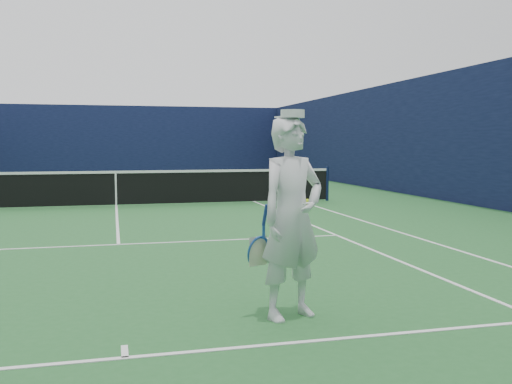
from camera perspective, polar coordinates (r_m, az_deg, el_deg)
The scene contains 5 objects.
ground at distance 16.70m, azimuth -13.80°, elevation -1.38°, with size 80.00×80.00×0.00m, color #24602B.
court_markings at distance 16.70m, azimuth -13.80°, elevation -1.37°, with size 11.03×23.83×0.01m.
windscreen_fence at distance 16.61m, azimuth -13.94°, elevation 5.50°, with size 20.12×36.12×4.00m.
tennis_net at distance 16.65m, azimuth -13.84°, elevation 0.52°, with size 12.88×0.09×1.07m.
tennis_player at distance 5.79m, azimuth 3.61°, elevation -2.54°, with size 0.93×0.73×2.12m.
Camera 1 is at (-0.06, -16.61, 1.78)m, focal length 40.00 mm.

